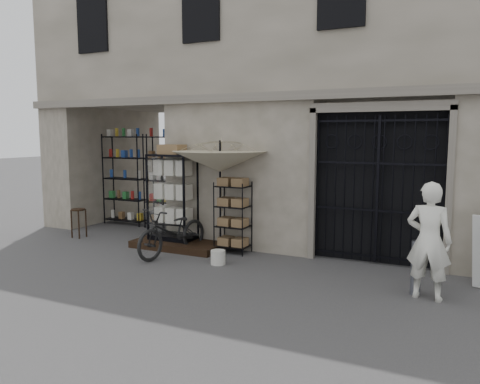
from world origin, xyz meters
The scene contains 14 objects.
ground centered at (0.00, 0.00, 0.00)m, with size 80.00×80.00×0.00m, color #232326.
main_building centered at (0.00, 4.00, 4.50)m, with size 14.00×4.00×9.00m, color #A69A89.
shop_recess centered at (-4.50, 2.80, 1.50)m, with size 3.00×1.70×3.00m, color black.
shop_shelving centered at (-4.55, 3.30, 1.25)m, with size 2.70×0.50×2.50m, color black.
iron_gate centered at (1.75, 2.28, 1.50)m, with size 2.50×0.21×3.00m.
step_platform centered at (-2.40, 1.55, 0.07)m, with size 2.00×0.90×0.15m, color black.
display_cabinet centered at (-2.61, 1.70, 1.01)m, with size 0.99×0.65×2.07m.
wire_rack centered at (-1.13, 1.74, 0.74)m, with size 0.74×0.60×1.51m.
market_umbrella centered at (-1.42, 1.73, 2.04)m, with size 2.12×2.14×2.84m.
white_bucket centered at (-0.98, 0.80, 0.14)m, with size 0.28×0.28×0.27m, color beige.
bicycle centered at (-2.15, 1.01, 0.00)m, with size 0.67×1.01×1.92m, color black.
wooden_stool centered at (-5.16, 1.42, 0.37)m, with size 0.35×0.35×0.70m.
steel_bollard centered at (2.62, 0.63, 0.43)m, with size 0.16×0.16×0.86m, color slate.
shopkeeper centered at (2.79, 0.51, 0.00)m, with size 0.66×1.80×0.43m, color white.
Camera 1 is at (3.21, -6.94, 2.50)m, focal length 35.00 mm.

